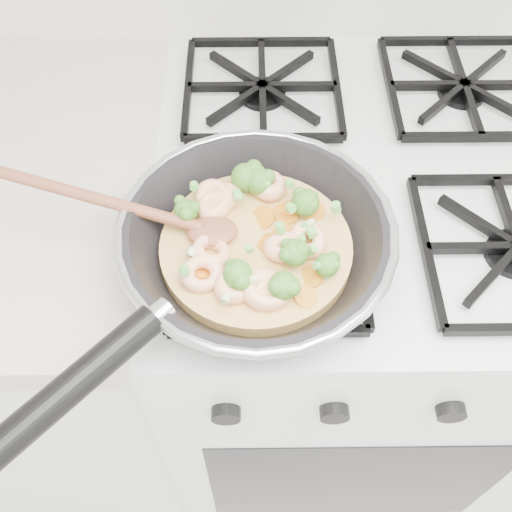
{
  "coord_description": "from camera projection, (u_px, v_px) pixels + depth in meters",
  "views": [
    {
      "loc": [
        -0.17,
        1.13,
        1.49
      ],
      "look_at": [
        -0.16,
        1.53,
        0.93
      ],
      "focal_mm": 41.76,
      "sensor_mm": 36.0,
      "label": 1
    }
  ],
  "objects": [
    {
      "name": "stove",
      "position": [
        338.0,
        325.0,
        1.17
      ],
      "size": [
        0.6,
        0.6,
        0.92
      ],
      "color": "white",
      "rests_on": "ground"
    },
    {
      "name": "skillet",
      "position": [
        252.0,
        243.0,
        0.66
      ],
      "size": [
        0.45,
        0.41,
        0.09
      ],
      "rotation": [
        0.0,
        0.0,
        0.05
      ],
      "color": "black",
      "rests_on": "stove"
    }
  ]
}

